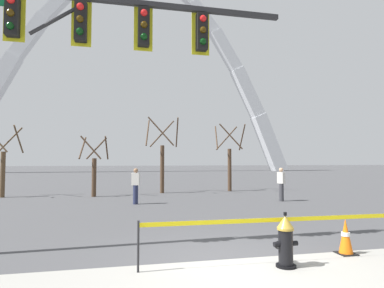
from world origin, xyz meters
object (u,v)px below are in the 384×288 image
at_px(fire_hydrant, 285,241).
at_px(traffic_signal_gantry, 60,48).
at_px(traffic_cone_by_hydrant, 346,237).
at_px(pedestrian_standing_center, 136,186).
at_px(monument_arch, 134,76).
at_px(pedestrian_walking_left, 281,184).

relative_size(fire_hydrant, traffic_signal_gantry, 0.13).
height_order(traffic_cone_by_hydrant, pedestrian_standing_center, pedestrian_standing_center).
relative_size(monument_arch, pedestrian_walking_left, 36.21).
xyz_separation_m(traffic_signal_gantry, monument_arch, (3.48, 49.87, 12.39)).
bearing_deg(pedestrian_standing_center, traffic_cone_by_hydrant, -66.18).
bearing_deg(pedestrian_walking_left, monument_arch, 97.12).
xyz_separation_m(traffic_cone_by_hydrant, pedestrian_walking_left, (2.97, 8.39, 0.46)).
distance_m(fire_hydrant, monument_arch, 54.41).
xyz_separation_m(traffic_signal_gantry, pedestrian_standing_center, (2.00, 7.25, -3.59)).
xyz_separation_m(fire_hydrant, pedestrian_standing_center, (-2.27, 9.27, 0.35)).
height_order(traffic_cone_by_hydrant, monument_arch, monument_arch).
xyz_separation_m(fire_hydrant, pedestrian_walking_left, (4.58, 8.86, 0.35)).
relative_size(traffic_cone_by_hydrant, pedestrian_standing_center, 0.46).
bearing_deg(traffic_signal_gantry, monument_arch, 86.01).
distance_m(fire_hydrant, pedestrian_standing_center, 9.55).
xyz_separation_m(traffic_cone_by_hydrant, monument_arch, (-2.40, 51.42, 16.44)).
height_order(traffic_signal_gantry, monument_arch, monument_arch).
bearing_deg(traffic_signal_gantry, fire_hydrant, -25.38).
height_order(fire_hydrant, pedestrian_standing_center, pedestrian_standing_center).
bearing_deg(traffic_cone_by_hydrant, pedestrian_walking_left, 70.51).
bearing_deg(monument_arch, traffic_cone_by_hydrant, -87.32).
distance_m(traffic_signal_gantry, monument_arch, 51.50).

